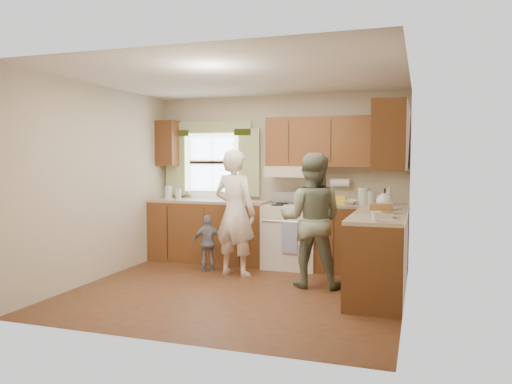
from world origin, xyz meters
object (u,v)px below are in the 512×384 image
(woman_right, at_px, (311,220))
(stove, at_px, (292,235))
(child, at_px, (208,243))
(woman_left, at_px, (235,213))

(woman_right, bearing_deg, stove, -67.85)
(woman_right, relative_size, child, 2.09)
(stove, relative_size, woman_right, 0.65)
(woman_right, distance_m, child, 1.63)
(woman_left, xyz_separation_m, child, (-0.44, 0.11, -0.45))
(stove, bearing_deg, woman_left, -130.42)
(woman_left, distance_m, child, 0.64)
(child, bearing_deg, woman_right, 140.81)
(stove, distance_m, child, 1.21)
(stove, xyz_separation_m, woman_right, (0.48, -0.95, 0.35))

